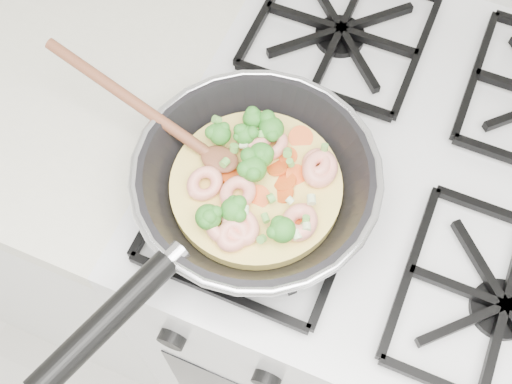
% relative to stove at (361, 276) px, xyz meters
% --- Properties ---
extents(stove, '(0.60, 0.60, 0.92)m').
position_rel_stove_xyz_m(stove, '(0.00, 0.00, 0.00)').
color(stove, white).
rests_on(stove, ground).
extents(counter_left, '(1.00, 0.60, 0.90)m').
position_rel_stove_xyz_m(counter_left, '(-0.80, 0.00, -0.01)').
color(counter_left, white).
rests_on(counter_left, ground).
extents(skillet, '(0.43, 0.45, 0.10)m').
position_rel_stove_xyz_m(skillet, '(-0.16, -0.14, 0.50)').
color(skillet, black).
rests_on(skillet, stove).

